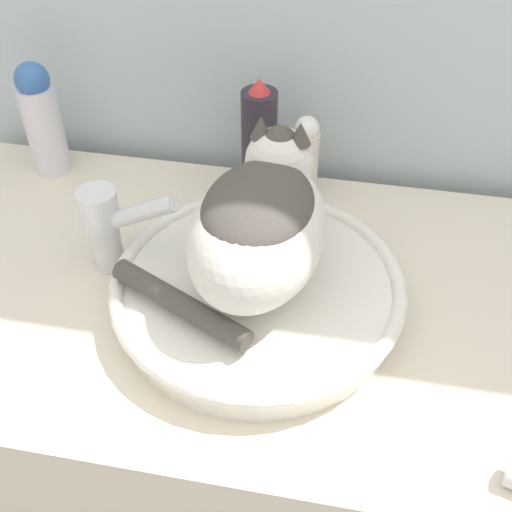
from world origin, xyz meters
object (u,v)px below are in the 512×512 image
(deodorant_stick, at_px, (305,159))
(lotion_bottle_white, at_px, (42,119))
(hairspray_can_black, at_px, (259,143))
(faucet, at_px, (109,224))
(cat, at_px, (259,222))

(deodorant_stick, height_order, lotion_bottle_white, lotion_bottle_white)
(deodorant_stick, relative_size, hairspray_can_black, 0.73)
(faucet, relative_size, lotion_bottle_white, 0.80)
(hairspray_can_black, bearing_deg, lotion_bottle_white, 180.00)
(hairspray_can_black, relative_size, lotion_bottle_white, 1.04)
(cat, distance_m, faucet, 0.22)
(cat, distance_m, hairspray_can_black, 0.25)
(faucet, bearing_deg, lotion_bottle_white, 141.63)
(faucet, bearing_deg, cat, 2.19)
(lotion_bottle_white, bearing_deg, faucet, -48.21)
(cat, xyz_separation_m, faucet, (-0.21, 0.03, -0.06))
(lotion_bottle_white, bearing_deg, cat, -31.01)
(lotion_bottle_white, bearing_deg, deodorant_stick, 0.00)
(deodorant_stick, distance_m, hairspray_can_black, 0.08)
(hairspray_can_black, xyz_separation_m, lotion_bottle_white, (-0.36, 0.00, 0.00))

